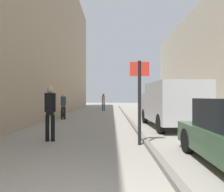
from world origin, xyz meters
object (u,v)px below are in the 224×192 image
bicycle_leaning (62,112)px  delivery_van (170,103)px  pedestrian_main_foreground (62,104)px  pedestrian_mid_block (103,101)px  street_sign_post (139,95)px  pedestrian_far_crossing (49,109)px

bicycle_leaning → delivery_van: bearing=-44.8°
pedestrian_main_foreground → bicycle_leaning: (-0.32, 1.19, -0.62)m
pedestrian_mid_block → street_sign_post: 16.42m
pedestrian_mid_block → street_sign_post: bearing=-102.7°
street_sign_post → bicycle_leaning: 9.88m
pedestrian_far_crossing → bicycle_leaning: (-1.46, 8.23, -0.69)m
pedestrian_main_foreground → pedestrian_far_crossing: (1.14, -7.03, 0.07)m
pedestrian_mid_block → pedestrian_far_crossing: 15.81m
delivery_van → street_sign_post: size_ratio=1.95×
pedestrian_main_foreground → bicycle_leaning: bearing=87.8°
pedestrian_far_crossing → delivery_van: (4.90, 3.22, 0.09)m
pedestrian_main_foreground → bicycle_leaning: 1.38m
street_sign_post → bicycle_leaning: size_ratio=1.47×
delivery_van → bicycle_leaning: size_ratio=2.87×
pedestrian_main_foreground → pedestrian_mid_block: size_ratio=0.96×
street_sign_post → pedestrian_mid_block: bearing=-81.7°
pedestrian_mid_block → pedestrian_far_crossing: (-1.16, -15.76, 0.03)m
delivery_van → bicycle_leaning: delivery_van is taller
delivery_van → street_sign_post: (-1.97, -3.78, 0.38)m
street_sign_post → bicycle_leaning: (-4.38, 8.78, -1.16)m
delivery_van → street_sign_post: street_sign_post is taller
delivery_van → street_sign_post: bearing=-119.3°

